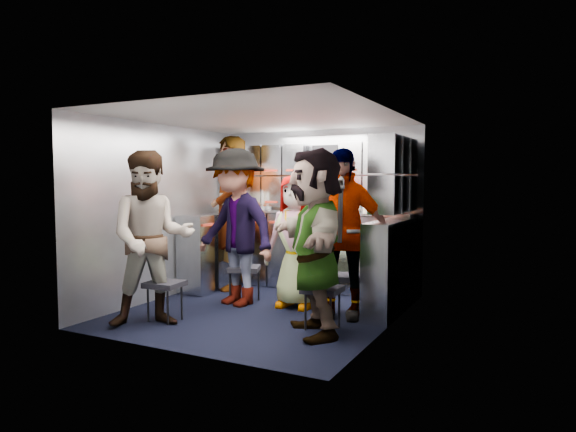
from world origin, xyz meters
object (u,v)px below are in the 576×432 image
at_px(jump_seat_center, 304,271).
at_px(attendant_arc_c, 297,241).
at_px(attendant_arc_e, 315,242).
at_px(attendant_standing, 230,213).
at_px(attendant_arc_d, 341,233).
at_px(jump_seat_mid_right, 347,279).
at_px(attendant_arc_b, 236,227).
at_px(jump_seat_near_right, 323,292).
at_px(jump_seat_mid_left, 244,270).
at_px(jump_seat_near_left, 165,286).
at_px(attendant_arc_a, 152,239).

relative_size(jump_seat_center, attendant_arc_c, 0.30).
bearing_deg(attendant_arc_e, attendant_arc_c, 177.01).
height_order(jump_seat_center, attendant_standing, attendant_standing).
bearing_deg(attendant_arc_d, attendant_arc_e, -99.96).
height_order(jump_seat_mid_right, attendant_arc_b, attendant_arc_b).
bearing_deg(jump_seat_center, jump_seat_near_right, -54.88).
distance_m(jump_seat_center, attendant_standing, 1.40).
distance_m(jump_seat_mid_left, jump_seat_mid_right, 1.27).
height_order(jump_seat_near_right, attendant_arc_e, attendant_arc_e).
height_order(jump_seat_near_right, attendant_arc_c, attendant_arc_c).
relative_size(jump_seat_mid_left, attendant_arc_c, 0.30).
xyz_separation_m(jump_seat_mid_left, attendant_standing, (-0.55, 0.52, 0.63)).
bearing_deg(jump_seat_mid_left, attendant_arc_e, -32.48).
bearing_deg(jump_seat_center, attendant_arc_b, -148.46).
xyz_separation_m(jump_seat_near_left, jump_seat_mid_right, (1.54, 1.14, 0.01)).
relative_size(jump_seat_mid_left, jump_seat_center, 1.00).
height_order(attendant_arc_b, attendant_arc_d, attendant_arc_b).
distance_m(jump_seat_near_right, attendant_arc_b, 1.45).
bearing_deg(jump_seat_near_right, attendant_arc_c, 131.65).
bearing_deg(jump_seat_mid_left, attendant_standing, 136.27).
bearing_deg(attendant_arc_e, attendant_standing, -164.35).
bearing_deg(attendant_arc_a, attendant_arc_c, 13.29).
bearing_deg(jump_seat_near_right, attendant_arc_b, 160.50).
bearing_deg(jump_seat_near_left, attendant_arc_a, -90.00).
distance_m(jump_seat_mid_right, jump_seat_near_right, 0.68).
height_order(jump_seat_center, attendant_arc_e, attendant_arc_e).
bearing_deg(attendant_arc_c, jump_seat_near_left, -130.14).
bearing_deg(attendant_arc_a, attendant_arc_d, -4.85).
distance_m(attendant_arc_c, attendant_arc_d, 0.64).
relative_size(jump_seat_mid_right, attendant_arc_e, 0.25).
height_order(jump_seat_mid_right, attendant_arc_e, attendant_arc_e).
bearing_deg(jump_seat_center, attendant_arc_a, -121.92).
bearing_deg(attendant_arc_e, attendant_arc_d, 142.33).
relative_size(jump_seat_center, jump_seat_mid_right, 1.05).
bearing_deg(attendant_arc_b, jump_seat_mid_right, 25.61).
bearing_deg(attendant_arc_d, jump_seat_mid_left, 163.62).
bearing_deg(attendant_standing, jump_seat_center, 35.41).
distance_m(jump_seat_center, attendant_arc_c, 0.42).
xyz_separation_m(jump_seat_near_right, attendant_arc_b, (-1.27, 0.45, 0.53)).
bearing_deg(jump_seat_mid_left, attendant_arc_d, -5.98).
height_order(jump_seat_mid_left, attendant_arc_a, attendant_arc_a).
relative_size(attendant_arc_a, attendant_arc_d, 0.98).
height_order(jump_seat_near_right, attendant_arc_b, attendant_arc_b).
bearing_deg(attendant_arc_a, jump_seat_mid_left, 36.66).
bearing_deg(jump_seat_mid_right, jump_seat_center, 163.05).
relative_size(jump_seat_mid_left, jump_seat_near_right, 1.10).
height_order(attendant_arc_a, attendant_arc_e, attendant_arc_e).
distance_m(jump_seat_mid_left, attendant_arc_c, 0.77).
distance_m(jump_seat_mid_right, attendant_arc_d, 0.54).
relative_size(jump_seat_center, attendant_standing, 0.23).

